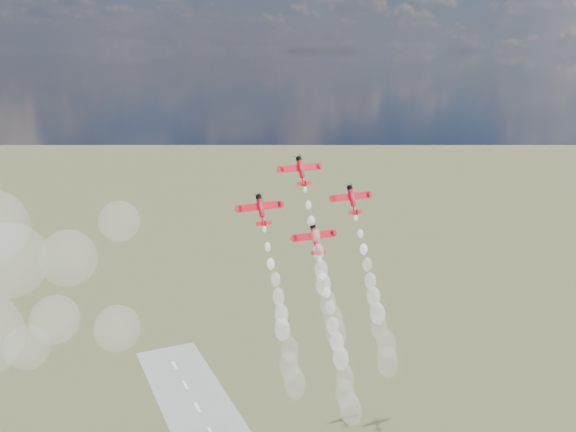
# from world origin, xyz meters

# --- Properties ---
(plane_lead) EXTENTS (12.09, 6.25, 7.94)m
(plane_lead) POSITION_xyz_m (12.16, 12.52, 116.82)
(plane_lead) COLOR red
(plane_lead) RESTS_ON ground
(plane_left) EXTENTS (12.09, 6.25, 7.94)m
(plane_left) POSITION_xyz_m (-1.80, 7.94, 108.18)
(plane_left) COLOR red
(plane_left) RESTS_ON ground
(plane_right) EXTENTS (12.09, 6.25, 7.94)m
(plane_right) POSITION_xyz_m (26.11, 7.94, 108.18)
(plane_right) COLOR red
(plane_right) RESTS_ON ground
(plane_slot) EXTENTS (12.09, 6.25, 7.94)m
(plane_slot) POSITION_xyz_m (12.16, 3.37, 99.55)
(plane_slot) COLOR red
(plane_slot) RESTS_ON ground
(smoke_trail_lead) EXTENTS (5.18, 22.09, 38.36)m
(smoke_trail_lead) POSITION_xyz_m (12.29, -5.02, 83.58)
(smoke_trail_lead) COLOR white
(smoke_trail_lead) RESTS_ON plane_lead
(smoke_trail_left) EXTENTS (5.61, 21.75, 38.82)m
(smoke_trail_left) POSITION_xyz_m (-1.72, -9.48, 74.93)
(smoke_trail_left) COLOR white
(smoke_trail_left) RESTS_ON plane_left
(smoke_trail_right) EXTENTS (5.78, 22.52, 38.55)m
(smoke_trail_right) POSITION_xyz_m (26.02, -9.79, 75.15)
(smoke_trail_right) COLOR white
(smoke_trail_right) RESTS_ON plane_right
(smoke_trail_slot) EXTENTS (5.19, 22.07, 38.23)m
(smoke_trail_slot) POSITION_xyz_m (12.14, -14.25, 66.33)
(smoke_trail_slot) COLOR white
(smoke_trail_slot) RESTS_ON plane_slot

